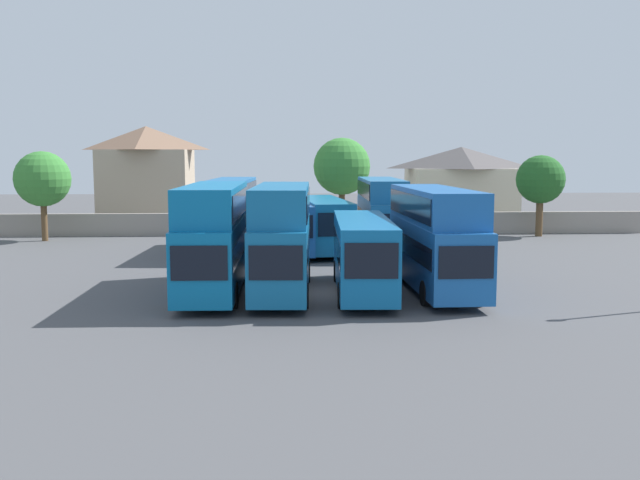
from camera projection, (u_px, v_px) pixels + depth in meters
The scene contains 15 objects.
ground at pixel (309, 245), 51.33m from camera, with size 140.00×140.00×0.00m, color #4C4C4F.
depot_boundary_wall at pixel (305, 224), 57.82m from camera, with size 56.00×0.50×1.80m, color gray.
bus_1 at pixel (214, 233), 33.01m from camera, with size 2.74×10.68×5.06m.
bus_2 at pixel (282, 234), 32.85m from camera, with size 2.93×10.22×5.04m.
bus_3 at pixel (363, 251), 33.05m from camera, with size 2.91×10.48×3.51m.
bus_4 at pixel (435, 233), 33.67m from camera, with size 2.77×10.67×4.88m.
bus_5 at pixel (231, 211), 47.30m from camera, with size 3.11×11.25×4.85m.
bus_6 at pixel (289, 222), 47.82m from camera, with size 3.00×12.01×3.39m.
bus_7 at pixel (324, 222), 47.70m from camera, with size 3.39×10.71×3.52m.
bus_8 at pixel (381, 211), 47.65m from camera, with size 2.79×10.66×4.86m.
house_terrace_left at pixel (147, 175), 65.98m from camera, with size 8.32×7.59×9.09m.
house_terrace_centre at pixel (461, 184), 68.91m from camera, with size 10.32×6.98×7.23m.
tree_left_of_lot at pixel (541, 180), 56.43m from camera, with size 3.83×3.83×6.45m.
tree_behind_wall at pixel (42, 179), 53.32m from camera, with size 4.14×4.14×6.74m.
tree_right_of_lot at pixel (342, 167), 59.93m from camera, with size 4.79×4.79×7.90m.
Camera 1 is at (-1.98, -32.90, 6.41)m, focal length 40.07 mm.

